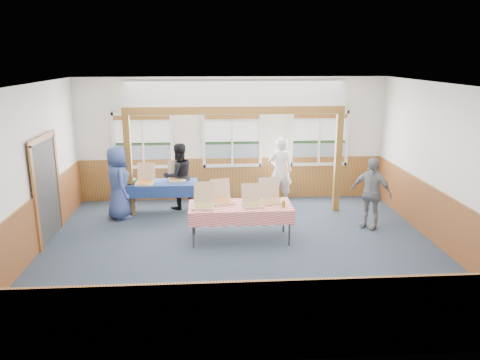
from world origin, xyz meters
name	(u,v)px	position (x,y,z in m)	size (l,w,h in m)	color
floor	(242,250)	(0.00, 0.00, 0.00)	(8.00, 8.00, 0.00)	#273140
ceiling	(242,85)	(0.00, 0.00, 3.20)	(8.00, 8.00, 0.00)	white
wall_back	(232,139)	(0.00, 3.50, 1.60)	(8.00, 8.00, 0.00)	silver
wall_front	(263,242)	(0.00, -3.50, 1.60)	(8.00, 8.00, 0.00)	silver
wall_left	(24,175)	(-4.00, 0.00, 1.60)	(8.00, 8.00, 0.00)	silver
wall_right	(447,168)	(4.00, 0.00, 1.60)	(8.00, 8.00, 0.00)	silver
wainscot_back	(232,178)	(0.00, 3.48, 0.55)	(7.98, 0.05, 1.10)	brown
wainscot_front	(262,321)	(0.00, -3.48, 0.55)	(7.98, 0.05, 1.10)	brown
wainscot_left	(32,228)	(-3.98, 0.00, 0.55)	(0.05, 6.98, 1.10)	brown
wainscot_right	(439,219)	(3.98, 0.00, 0.55)	(0.05, 6.98, 1.10)	brown
cased_opening	(46,190)	(-3.96, 0.90, 1.05)	(0.06, 1.30, 2.10)	#303030
window_left	(143,138)	(-2.30, 3.46, 1.68)	(1.56, 0.10, 1.46)	white
window_mid	(232,137)	(0.00, 3.46, 1.68)	(1.56, 0.10, 1.46)	white
window_right	(319,136)	(2.30, 3.46, 1.68)	(1.56, 0.10, 1.46)	white
post_left	(129,166)	(-2.50, 2.30, 1.20)	(0.15, 0.15, 2.40)	brown
post_right	(338,163)	(2.50, 2.30, 1.20)	(0.15, 0.15, 2.40)	brown
cross_beam	(235,110)	(0.00, 2.30, 2.49)	(5.15, 0.18, 0.18)	brown
table_left	(162,185)	(-1.75, 2.43, 0.69)	(1.81, 1.38, 0.76)	#303030
table_right	(240,207)	(0.01, 0.53, 0.71)	(2.28, 1.55, 0.76)	#303030
pizza_box_a	(145,181)	(-2.14, 2.33, 0.83)	(0.45, 0.54, 0.46)	tan
pizza_box_b	(177,178)	(-1.40, 2.60, 0.83)	(0.46, 0.54, 0.45)	tan
pizza_box_c	(204,204)	(-0.74, 0.43, 0.83)	(0.46, 0.55, 0.47)	tan
pizza_box_d	(223,199)	(-0.35, 0.72, 0.82)	(0.50, 0.57, 0.45)	tan
pizza_box_e	(253,203)	(0.26, 0.45, 0.82)	(0.44, 0.51, 0.42)	tan
pizza_box_f	(271,199)	(0.66, 0.67, 0.83)	(0.47, 0.56, 0.47)	tan
veggie_tray	(131,181)	(-2.50, 2.43, 0.79)	(0.43, 0.43, 0.10)	black
drink_glass	(284,204)	(0.86, 0.28, 0.83)	(0.07, 0.07, 0.15)	#8A6517
woman_white	(280,171)	(1.18, 2.85, 0.88)	(0.64, 0.42, 1.75)	white
woman_black	(179,176)	(-1.37, 2.74, 0.82)	(0.80, 0.62, 1.65)	black
man_blue	(118,183)	(-2.73, 2.08, 0.86)	(0.84, 0.55, 1.72)	#33467F
person_grey	(371,193)	(2.92, 1.06, 0.80)	(0.94, 0.39, 1.60)	gray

